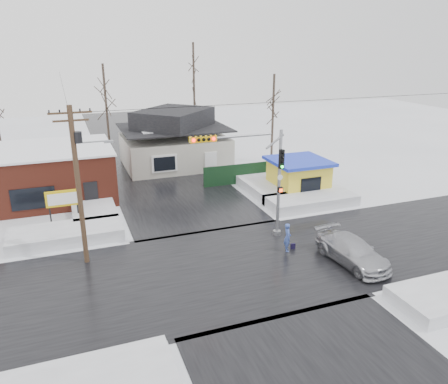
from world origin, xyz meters
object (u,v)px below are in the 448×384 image
object	(u,v)px
traffic_signal	(257,171)
pedestrian	(287,237)
marquee_sign	(63,199)
car	(352,251)
utility_pole	(79,177)
kiosk	(298,176)

from	to	relation	value
traffic_signal	pedestrian	world-z (taller)	traffic_signal
traffic_signal	marquee_sign	distance (m)	13.42
marquee_sign	car	size ratio (longest dim) A/B	0.50
utility_pole	kiosk	bearing A→B (deg)	20.44
kiosk	marquee_sign	bearing A→B (deg)	-178.45
marquee_sign	car	distance (m)	19.11
traffic_signal	car	size ratio (longest dim) A/B	1.38
kiosk	car	bearing A→B (deg)	-105.18
kiosk	pedestrian	world-z (taller)	kiosk
traffic_signal	kiosk	xyz separation A→B (m)	(7.07, 7.03, -3.08)
marquee_sign	pedestrian	size ratio (longest dim) A/B	1.44
car	kiosk	bearing A→B (deg)	69.97
utility_pole	pedestrian	size ratio (longest dim) A/B	5.08
kiosk	pedestrian	xyz separation A→B (m)	(-5.98, -9.28, -0.58)
kiosk	car	xyz separation A→B (m)	(-3.24, -11.94, -0.73)
kiosk	traffic_signal	bearing A→B (deg)	-135.16
traffic_signal	car	world-z (taller)	traffic_signal
utility_pole	kiosk	size ratio (longest dim) A/B	1.96
utility_pole	car	world-z (taller)	utility_pole
traffic_signal	marquee_sign	bearing A→B (deg)	150.28
traffic_signal	utility_pole	world-z (taller)	utility_pole
traffic_signal	pedestrian	xyz separation A→B (m)	(1.09, -2.25, -3.65)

